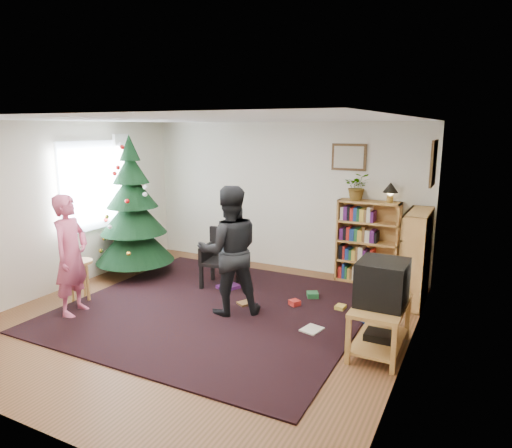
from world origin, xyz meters
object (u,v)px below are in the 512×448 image
at_px(person_standing, 71,255).
at_px(table_lamp, 391,189).
at_px(bookshelf_right, 416,256).
at_px(bookshelf_back, 368,241).
at_px(christmas_tree, 133,218).
at_px(stool, 80,269).
at_px(person_by_chair, 229,251).
at_px(armchair, 223,255).
at_px(picture_right, 434,163).
at_px(potted_plant, 357,187).
at_px(tv_stand, 380,323).
at_px(crt_tv, 382,282).
at_px(picture_back, 349,157).

bearing_deg(person_standing, table_lamp, -62.23).
bearing_deg(bookshelf_right, bookshelf_back, 55.46).
height_order(christmas_tree, stool, christmas_tree).
bearing_deg(person_by_chair, christmas_tree, -53.73).
bearing_deg(stool, armchair, 44.72).
xyz_separation_m(christmas_tree, armchair, (1.55, 0.22, -0.48)).
height_order(picture_right, potted_plant, picture_right).
distance_m(armchair, person_by_chair, 1.16).
distance_m(bookshelf_right, table_lamp, 1.12).
bearing_deg(stool, picture_right, 24.87).
bearing_deg(tv_stand, person_standing, -168.52).
distance_m(christmas_tree, crt_tv, 4.27).
xyz_separation_m(crt_tv, person_by_chair, (-1.98, 0.17, 0.06)).
distance_m(picture_back, crt_tv, 2.83).
distance_m(picture_back, person_standing, 4.31).
relative_size(picture_right, stool, 1.03).
height_order(tv_stand, person_by_chair, person_by_chair).
height_order(person_by_chair, table_lamp, person_by_chair).
xyz_separation_m(bookshelf_back, person_standing, (-3.12, -2.99, 0.13)).
height_order(bookshelf_right, person_by_chair, person_by_chair).
height_order(christmas_tree, crt_tv, christmas_tree).
relative_size(picture_back, bookshelf_right, 0.42).
xyz_separation_m(picture_right, person_standing, (-4.05, -2.40, -1.16)).
height_order(crt_tv, armchair, crt_tv).
bearing_deg(bookshelf_back, table_lamp, 0.00).
xyz_separation_m(tv_stand, crt_tv, (-0.00, 0.00, 0.46)).
xyz_separation_m(tv_stand, armchair, (-2.63, 1.06, 0.15)).
relative_size(person_standing, potted_plant, 3.73).
relative_size(tv_stand, table_lamp, 3.04).
xyz_separation_m(crt_tv, armchair, (-2.62, 1.06, -0.31)).
bearing_deg(crt_tv, stool, -174.62).
relative_size(picture_right, table_lamp, 1.96).
xyz_separation_m(christmas_tree, person_by_chair, (2.19, -0.67, -0.11)).
xyz_separation_m(picture_back, stool, (-3.02, -2.74, -1.50)).
height_order(armchair, potted_plant, potted_plant).
relative_size(tv_stand, person_standing, 0.59).
bearing_deg(picture_back, picture_right, -28.69).
bearing_deg(christmas_tree, bookshelf_back, 21.45).
height_order(bookshelf_right, tv_stand, bookshelf_right).
relative_size(bookshelf_right, stool, 2.23).
bearing_deg(crt_tv, armchair, 157.91).
distance_m(picture_right, table_lamp, 0.97).
xyz_separation_m(picture_right, bookshelf_back, (-0.93, 0.59, -1.29)).
bearing_deg(christmas_tree, tv_stand, -11.41).
bearing_deg(stool, crt_tv, 5.38).
xyz_separation_m(tv_stand, person_by_chair, (-1.99, 0.17, 0.52)).
xyz_separation_m(christmas_tree, bookshelf_right, (4.30, 0.83, -0.29)).
relative_size(christmas_tree, potted_plant, 5.41).
xyz_separation_m(christmas_tree, crt_tv, (4.18, -0.84, -0.17)).
xyz_separation_m(stool, potted_plant, (3.21, 2.60, 1.06)).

